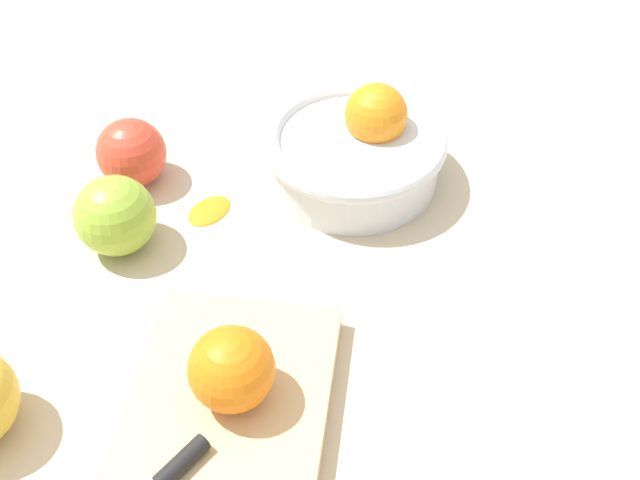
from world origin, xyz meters
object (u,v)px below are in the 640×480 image
at_px(apple_front_left, 131,153).
at_px(apple_front_left_2, 115,216).
at_px(cutting_board, 223,428).
at_px(orange_on_board, 234,369).
at_px(bowl, 356,149).

xyz_separation_m(apple_front_left, apple_front_left_2, (0.10, 0.01, 0.00)).
height_order(cutting_board, apple_front_left, apple_front_left).
bearing_deg(apple_front_left_2, orange_on_board, 40.91).
distance_m(cutting_board, apple_front_left, 0.34).
xyz_separation_m(bowl, orange_on_board, (0.30, -0.07, 0.02)).
bearing_deg(apple_front_left, bowl, 97.38).
bearing_deg(apple_front_left, apple_front_left_2, 7.70).
relative_size(apple_front_left, apple_front_left_2, 0.93).
height_order(apple_front_left, apple_front_left_2, apple_front_left_2).
bearing_deg(orange_on_board, cutting_board, -17.78).
height_order(orange_on_board, apple_front_left_2, orange_on_board).
xyz_separation_m(bowl, cutting_board, (0.33, -0.08, -0.03)).
distance_m(bowl, apple_front_left, 0.24).
xyz_separation_m(bowl, apple_front_left, (0.03, -0.23, -0.00)).
distance_m(bowl, cutting_board, 0.34).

